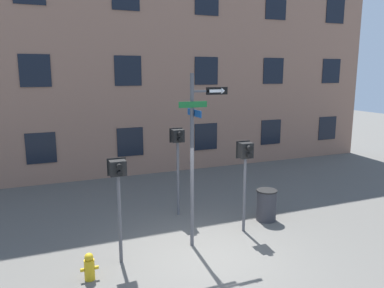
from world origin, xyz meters
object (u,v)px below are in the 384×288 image
Objects in this scene: pedestrian_signal_left at (118,182)px; street_sign_pole at (195,148)px; pedestrian_signal_right at (245,161)px; trash_bin at (266,205)px; pedestrian_signal_across at (178,147)px; fire_hydrant at (89,267)px.

street_sign_pole is at bearing 4.86° from pedestrian_signal_left.
trash_bin is (0.99, 0.43, -1.51)m from pedestrian_signal_right.
pedestrian_signal_across is 2.88× the size of trash_bin.
pedestrian_signal_across is 4.47× the size of fire_hydrant.
fire_hydrant is 0.65× the size of trash_bin.
pedestrian_signal_right is 0.94× the size of pedestrian_signal_across.
pedestrian_signal_left is 3.48m from pedestrian_signal_right.
pedestrian_signal_right is (3.45, 0.43, 0.07)m from pedestrian_signal_left.
fire_hydrant is at bearing -147.14° from pedestrian_signal_left.
street_sign_pole is at bearing -98.46° from pedestrian_signal_across.
pedestrian_signal_left is 4.75m from trash_bin.
street_sign_pole is 1.76× the size of pedestrian_signal_left.
pedestrian_signal_right is 4.19× the size of fire_hydrant.
pedestrian_signal_left is 0.97× the size of pedestrian_signal_right.
fire_hydrant is at bearing -166.21° from street_sign_pole.
pedestrian_signal_across is at bearing 148.52° from trash_bin.
pedestrian_signal_left is at bearing -175.14° from street_sign_pole.
pedestrian_signal_across is (-1.24, 1.80, 0.12)m from pedestrian_signal_right.
pedestrian_signal_left is at bearing -169.06° from trash_bin.
pedestrian_signal_across is at bearing 45.31° from pedestrian_signal_left.
pedestrian_signal_right is (1.55, 0.27, -0.50)m from street_sign_pole.
pedestrian_signal_across is (0.31, 2.07, -0.38)m from street_sign_pole.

